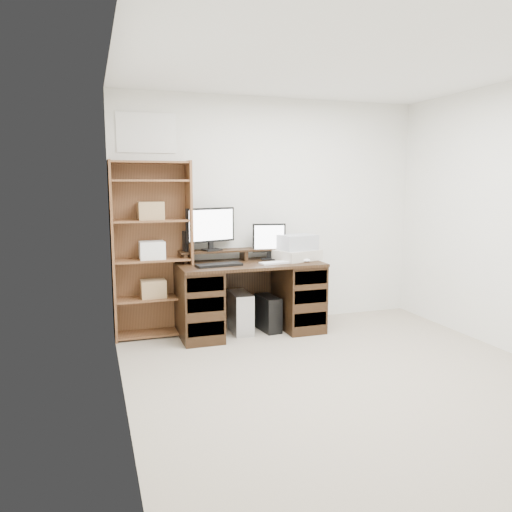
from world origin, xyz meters
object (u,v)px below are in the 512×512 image
printer (297,255)px  monitor_small (269,240)px  desk (250,296)px  tower_black (268,313)px  bookshelf (152,248)px  tower_silver (240,312)px  monitor_wide (211,227)px

printer → monitor_small: bearing=137.6°
desk → tower_black: 0.29m
desk → printer: 0.69m
printer → tower_black: 0.71m
tower_black → bookshelf: (-1.19, 0.21, 0.73)m
desk → tower_silver: 0.20m
desk → monitor_wide: size_ratio=2.72×
bookshelf → monitor_wide: bearing=-1.1°
tower_black → desk: bearing=173.9°
desk → bookshelf: bearing=167.8°
bookshelf → desk: bearing=-12.2°
desk → tower_silver: bearing=162.9°
desk → monitor_small: monitor_small is taller
printer → monitor_wide: bearing=149.6°
bookshelf → tower_silver: bearing=-11.7°
bookshelf → monitor_small: bearing=-3.5°
monitor_wide → monitor_small: 0.65m
monitor_wide → bookshelf: bookshelf is taller
tower_black → bookshelf: 1.41m
monitor_small → tower_silver: (-0.36, -0.11, -0.75)m
tower_black → monitor_small: bearing=61.3°
monitor_small → bookshelf: (-1.25, 0.08, -0.05)m
monitor_small → printer: size_ratio=0.88×
desk → monitor_small: size_ratio=3.83×
desk → tower_silver: size_ratio=3.49×
tower_black → printer: bearing=-2.8°
monitor_small → tower_silver: 0.84m
monitor_small → tower_black: size_ratio=1.01×
desk → tower_black: (0.21, -0.00, -0.20)m
desk → bookshelf: size_ratio=0.83×
tower_silver → printer: bearing=0.2°
printer → tower_black: size_ratio=1.14×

